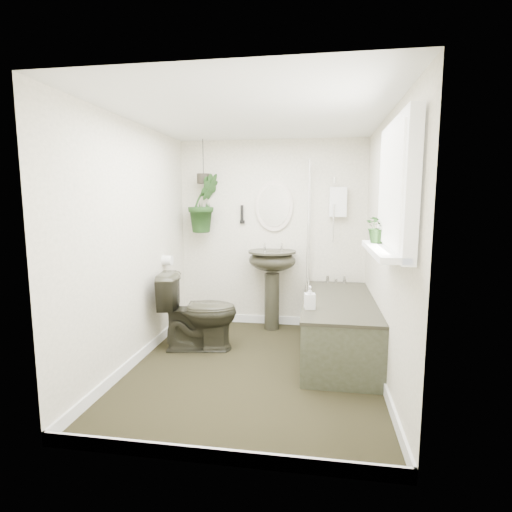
# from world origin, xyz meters

# --- Properties ---
(floor) EXTENTS (2.30, 2.80, 0.02)m
(floor) POSITION_xyz_m (0.00, 0.00, -0.01)
(floor) COLOR black
(floor) RESTS_ON ground
(ceiling) EXTENTS (2.30, 2.80, 0.02)m
(ceiling) POSITION_xyz_m (0.00, 0.00, 2.31)
(ceiling) COLOR white
(ceiling) RESTS_ON ground
(wall_back) EXTENTS (2.30, 0.02, 2.30)m
(wall_back) POSITION_xyz_m (0.00, 1.41, 1.15)
(wall_back) COLOR #EDE4CB
(wall_back) RESTS_ON ground
(wall_front) EXTENTS (2.30, 0.02, 2.30)m
(wall_front) POSITION_xyz_m (0.00, -1.41, 1.15)
(wall_front) COLOR #EDE4CB
(wall_front) RESTS_ON ground
(wall_left) EXTENTS (0.02, 2.80, 2.30)m
(wall_left) POSITION_xyz_m (-1.16, 0.00, 1.15)
(wall_left) COLOR #EDE4CB
(wall_left) RESTS_ON ground
(wall_right) EXTENTS (0.02, 2.80, 2.30)m
(wall_right) POSITION_xyz_m (1.16, 0.00, 1.15)
(wall_right) COLOR #EDE4CB
(wall_right) RESTS_ON ground
(skirting) EXTENTS (2.30, 2.80, 0.10)m
(skirting) POSITION_xyz_m (0.00, 0.00, 0.05)
(skirting) COLOR white
(skirting) RESTS_ON floor
(bathtub) EXTENTS (0.72, 1.72, 0.58)m
(bathtub) POSITION_xyz_m (0.80, 0.50, 0.29)
(bathtub) COLOR black
(bathtub) RESTS_ON floor
(bath_screen) EXTENTS (0.04, 0.72, 1.40)m
(bath_screen) POSITION_xyz_m (0.47, 0.99, 1.28)
(bath_screen) COLOR silver
(bath_screen) RESTS_ON bathtub
(shower_box) EXTENTS (0.20, 0.10, 0.35)m
(shower_box) POSITION_xyz_m (0.80, 1.34, 1.55)
(shower_box) COLOR white
(shower_box) RESTS_ON wall_back
(oval_mirror) EXTENTS (0.46, 0.03, 0.62)m
(oval_mirror) POSITION_xyz_m (0.03, 1.37, 1.50)
(oval_mirror) COLOR beige
(oval_mirror) RESTS_ON wall_back
(wall_sconce) EXTENTS (0.04, 0.04, 0.22)m
(wall_sconce) POSITION_xyz_m (-0.37, 1.36, 1.40)
(wall_sconce) COLOR black
(wall_sconce) RESTS_ON wall_back
(toilet_roll_holder) EXTENTS (0.11, 0.11, 0.11)m
(toilet_roll_holder) POSITION_xyz_m (-1.10, 0.70, 0.90)
(toilet_roll_holder) COLOR white
(toilet_roll_holder) RESTS_ON wall_left
(window_recess) EXTENTS (0.08, 1.00, 0.90)m
(window_recess) POSITION_xyz_m (1.09, -0.70, 1.65)
(window_recess) COLOR white
(window_recess) RESTS_ON wall_right
(window_sill) EXTENTS (0.18, 1.00, 0.04)m
(window_sill) POSITION_xyz_m (1.02, -0.70, 1.23)
(window_sill) COLOR white
(window_sill) RESTS_ON wall_right
(window_blinds) EXTENTS (0.01, 0.86, 0.76)m
(window_blinds) POSITION_xyz_m (1.04, -0.70, 1.65)
(window_blinds) COLOR white
(window_blinds) RESTS_ON wall_right
(toilet) EXTENTS (0.86, 0.58, 0.82)m
(toilet) POSITION_xyz_m (-0.66, 0.42, 0.41)
(toilet) COLOR black
(toilet) RESTS_ON floor
(pedestal_sink) EXTENTS (0.66, 0.59, 0.98)m
(pedestal_sink) POSITION_xyz_m (0.03, 1.19, 0.49)
(pedestal_sink) COLOR black
(pedestal_sink) RESTS_ON floor
(sill_plant) EXTENTS (0.29, 0.28, 0.26)m
(sill_plant) POSITION_xyz_m (1.03, -0.40, 1.38)
(sill_plant) COLOR black
(sill_plant) RESTS_ON window_sill
(hanging_plant) EXTENTS (0.50, 0.49, 0.71)m
(hanging_plant) POSITION_xyz_m (-0.82, 1.25, 1.53)
(hanging_plant) COLOR black
(hanging_plant) RESTS_ON ceiling
(soap_bottle) EXTENTS (0.11, 0.11, 0.21)m
(soap_bottle) POSITION_xyz_m (0.51, 0.08, 0.69)
(soap_bottle) COLOR black
(soap_bottle) RESTS_ON bathtub
(hanging_pot) EXTENTS (0.16, 0.16, 0.12)m
(hanging_pot) POSITION_xyz_m (-0.82, 1.25, 1.83)
(hanging_pot) COLOR #2A261D
(hanging_pot) RESTS_ON ceiling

